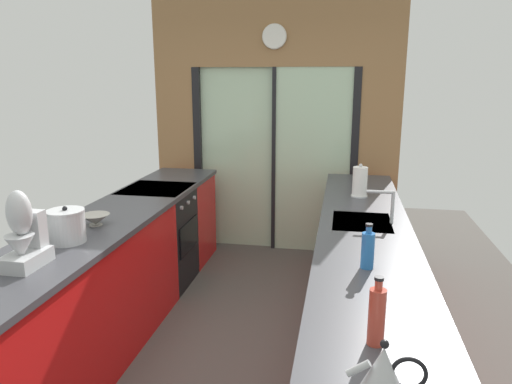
% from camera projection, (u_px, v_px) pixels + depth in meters
% --- Properties ---
extents(ground_plane, '(5.04, 7.60, 0.02)m').
position_uv_depth(ground_plane, '(240.00, 326.00, 3.74)').
color(ground_plane, '#4C4742').
extents(back_wall_unit, '(2.64, 0.12, 2.70)m').
position_uv_depth(back_wall_unit, '(274.00, 113.00, 5.10)').
color(back_wall_unit, olive).
rests_on(back_wall_unit, ground_plane).
extents(left_counter_run, '(0.62, 3.80, 0.92)m').
position_uv_depth(left_counter_run, '(99.00, 287.00, 3.34)').
color(left_counter_run, red).
rests_on(left_counter_run, ground_plane).
extents(right_counter_run, '(0.62, 3.80, 0.92)m').
position_uv_depth(right_counter_run, '(362.00, 298.00, 3.19)').
color(right_counter_run, red).
rests_on(right_counter_run, ground_plane).
extents(sink_faucet, '(0.19, 0.02, 0.23)m').
position_uv_depth(sink_faucet, '(387.00, 201.00, 3.25)').
color(sink_faucet, '#B7BABC').
rests_on(sink_faucet, right_counter_run).
extents(oven_range, '(0.60, 0.60, 0.92)m').
position_uv_depth(oven_range, '(159.00, 237.00, 4.41)').
color(oven_range, black).
rests_on(oven_range, ground_plane).
extents(mixing_bowl_far, '(0.20, 0.20, 0.08)m').
position_uv_depth(mixing_bowl_far, '(95.00, 219.00, 3.22)').
color(mixing_bowl_far, gray).
rests_on(mixing_bowl_far, left_counter_run).
extents(stand_mixer, '(0.17, 0.27, 0.42)m').
position_uv_depth(stand_mixer, '(24.00, 238.00, 2.50)').
color(stand_mixer, '#B7BABC').
rests_on(stand_mixer, left_counter_run).
extents(stock_pot, '(0.22, 0.22, 0.23)m').
position_uv_depth(stock_pot, '(66.00, 226.00, 2.88)').
color(stock_pot, '#B7BABC').
rests_on(stock_pot, left_counter_run).
extents(kettle, '(0.25, 0.16, 0.21)m').
position_uv_depth(kettle, '(383.00, 373.00, 1.47)').
color(kettle, '#B7BABC').
rests_on(kettle, right_counter_run).
extents(soap_bottle_near, '(0.06, 0.06, 0.27)m').
position_uv_depth(soap_bottle_near, '(377.00, 316.00, 1.77)').
color(soap_bottle_near, '#B23D2D').
rests_on(soap_bottle_near, right_counter_run).
extents(soap_bottle_far, '(0.07, 0.07, 0.24)m').
position_uv_depth(soap_bottle_far, '(368.00, 249.00, 2.49)').
color(soap_bottle_far, '#286BB7').
rests_on(soap_bottle_far, right_counter_run).
extents(paper_towel_roll, '(0.14, 0.14, 0.28)m').
position_uv_depth(paper_towel_roll, '(360.00, 182.00, 3.97)').
color(paper_towel_roll, '#B7BABC').
rests_on(paper_towel_roll, right_counter_run).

